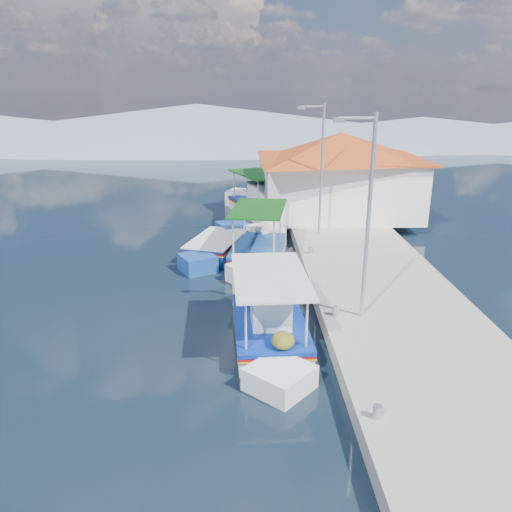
{
  "coord_description": "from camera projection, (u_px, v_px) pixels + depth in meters",
  "views": [
    {
      "loc": [
        1.02,
        -11.79,
        7.11
      ],
      "look_at": [
        1.45,
        5.39,
        1.3
      ],
      "focal_mm": 34.92,
      "sensor_mm": 36.0,
      "label": 1
    }
  ],
  "objects": [
    {
      "name": "caique_green_canopy",
      "position": [
        258.0,
        252.0,
        21.5
      ],
      "size": [
        2.77,
        6.94,
        2.63
      ],
      "rotation": [
        0.0,
        0.0,
        0.15
      ],
      "color": "white",
      "rests_on": "ground"
    },
    {
      "name": "main_caique",
      "position": [
        270.0,
        326.0,
        14.7
      ],
      "size": [
        2.28,
        7.06,
        2.33
      ],
      "rotation": [
        0.0,
        0.0,
        -0.05
      ],
      "color": "white",
      "rests_on": "ground"
    },
    {
      "name": "lamp_post_far",
      "position": [
        320.0,
        163.0,
        22.71
      ],
      "size": [
        1.21,
        0.14,
        6.0
      ],
      "color": "#A5A8AD",
      "rests_on": "quay"
    },
    {
      "name": "quay",
      "position": [
        371.0,
        276.0,
        19.16
      ],
      "size": [
        5.0,
        44.0,
        0.5
      ],
      "primitive_type": "cube",
      "color": "gray",
      "rests_on": "ground"
    },
    {
      "name": "caique_far",
      "position": [
        259.0,
        206.0,
        29.51
      ],
      "size": [
        4.16,
        7.12,
        2.7
      ],
      "rotation": [
        0.0,
        0.0,
        -0.4
      ],
      "color": "white",
      "rests_on": "ground"
    },
    {
      "name": "harbor_building",
      "position": [
        339.0,
        173.0,
        26.88
      ],
      "size": [
        10.49,
        10.49,
        4.4
      ],
      "color": "white",
      "rests_on": "quay"
    },
    {
      "name": "ground",
      "position": [
        207.0,
        366.0,
        13.42
      ],
      "size": [
        160.0,
        160.0,
        0.0
      ],
      "primitive_type": "plane",
      "color": "black",
      "rests_on": "ground"
    },
    {
      "name": "caique_blue_hull",
      "position": [
        216.0,
        247.0,
        22.42
      ],
      "size": [
        3.11,
        6.13,
        1.14
      ],
      "rotation": [
        0.0,
        0.0,
        0.3
      ],
      "color": "navy",
      "rests_on": "ground"
    },
    {
      "name": "mountain_ridge",
      "position": [
        285.0,
        128.0,
        65.96
      ],
      "size": [
        171.4,
        96.0,
        5.5
      ],
      "color": "gray",
      "rests_on": "ground"
    },
    {
      "name": "lamp_post_near",
      "position": [
        366.0,
        208.0,
        14.19
      ],
      "size": [
        1.21,
        0.14,
        6.0
      ],
      "color": "#A5A8AD",
      "rests_on": "quay"
    },
    {
      "name": "bollards",
      "position": [
        320.0,
        273.0,
        18.27
      ],
      "size": [
        0.2,
        17.2,
        0.3
      ],
      "color": "#A5A8AD",
      "rests_on": "quay"
    }
  ]
}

